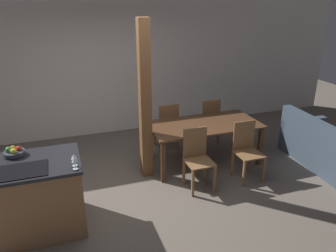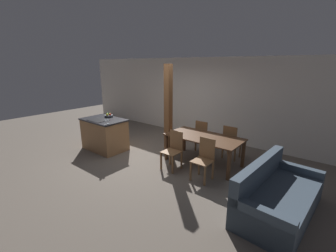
{
  "view_description": "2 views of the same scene",
  "coord_description": "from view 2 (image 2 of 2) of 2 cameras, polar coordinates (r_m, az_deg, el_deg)",
  "views": [
    {
      "loc": [
        -0.89,
        -4.11,
        2.74
      ],
      "look_at": [
        0.6,
        0.2,
        0.95
      ],
      "focal_mm": 35.0,
      "sensor_mm": 36.0,
      "label": 1
    },
    {
      "loc": [
        4.08,
        -4.11,
        2.49
      ],
      "look_at": [
        0.6,
        0.2,
        0.95
      ],
      "focal_mm": 24.0,
      "sensor_mm": 36.0,
      "label": 2
    }
  ],
  "objects": [
    {
      "name": "dining_chair_near_left",
      "position": [
        5.47,
        1.35,
        -5.95
      ],
      "size": [
        0.4,
        0.4,
        0.93
      ],
      "color": "brown",
      "rests_on": "ground_plane"
    },
    {
      "name": "kitchen_island",
      "position": [
        6.95,
        -15.79,
        -2.0
      ],
      "size": [
        1.31,
        0.85,
        0.94
      ],
      "color": "#9E7047",
      "rests_on": "ground_plane"
    },
    {
      "name": "dining_table",
      "position": [
        5.75,
        9.06,
        -3.44
      ],
      "size": [
        1.9,
        0.96,
        0.73
      ],
      "color": "#51331E",
      "rests_on": "ground_plane"
    },
    {
      "name": "couch",
      "position": [
        4.45,
        25.95,
        -15.96
      ],
      "size": [
        1.06,
        2.03,
        0.86
      ],
      "rotation": [
        0.0,
        0.0,
        1.5
      ],
      "color": "#3D4C5B",
      "rests_on": "ground_plane"
    },
    {
      "name": "dining_chair_far_left",
      "position": [
        6.58,
        8.88,
        -2.38
      ],
      "size": [
        0.4,
        0.4,
        0.93
      ],
      "rotation": [
        0.0,
        0.0,
        3.14
      ],
      "color": "brown",
      "rests_on": "ground_plane"
    },
    {
      "name": "timber_post",
      "position": [
        6.09,
        0.07,
        3.75
      ],
      "size": [
        0.17,
        0.17,
        2.49
      ],
      "color": "brown",
      "rests_on": "ground_plane"
    },
    {
      "name": "dining_chair_near_right",
      "position": [
        5.04,
        9.16,
        -8.12
      ],
      "size": [
        0.4,
        0.4,
        0.93
      ],
      "color": "brown",
      "rests_on": "ground_plane"
    },
    {
      "name": "wine_glass_middle",
      "position": [
        6.19,
        -15.05,
        1.57
      ],
      "size": [
        0.07,
        0.07,
        0.15
      ],
      "color": "silver",
      "rests_on": "kitchen_island"
    },
    {
      "name": "wine_glass_near",
      "position": [
        6.14,
        -15.68,
        1.42
      ],
      "size": [
        0.07,
        0.07,
        0.15
      ],
      "color": "silver",
      "rests_on": "kitchen_island"
    },
    {
      "name": "ground_plane",
      "position": [
        6.3,
        -5.44,
        -7.81
      ],
      "size": [
        16.0,
        16.0,
        0.0
      ],
      "primitive_type": "plane",
      "color": "#665B51"
    },
    {
      "name": "dining_chair_far_right",
      "position": [
        6.23,
        15.7,
        -3.85
      ],
      "size": [
        0.4,
        0.4,
        0.93
      ],
      "rotation": [
        0.0,
        0.0,
        3.14
      ],
      "color": "brown",
      "rests_on": "ground_plane"
    },
    {
      "name": "fruit_bowl",
      "position": [
        7.05,
        -14.83,
        2.64
      ],
      "size": [
        0.25,
        0.25,
        0.11
      ],
      "color": "#383D47",
      "rests_on": "kitchen_island"
    },
    {
      "name": "wall_back",
      "position": [
        7.95,
        7.69,
        7.15
      ],
      "size": [
        11.2,
        0.08,
        2.7
      ],
      "color": "silver",
      "rests_on": "ground_plane"
    }
  ]
}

